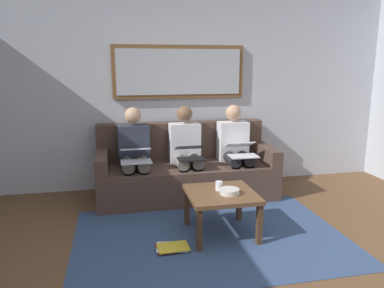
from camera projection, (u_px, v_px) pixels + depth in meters
The scene contains 14 objects.
wall_rear at pixel (178, 91), 5.03m from camera, with size 6.00×0.12×2.60m, color #B7BCC6.
area_rug at pixel (210, 237), 3.63m from camera, with size 2.60×1.80×0.01m, color #33476B.
couch at pixel (185, 171), 4.78m from camera, with size 2.20×0.90×0.90m.
framed_mirror at pixel (179, 72), 4.89m from camera, with size 1.74×0.05×0.69m.
coffee_table at pixel (221, 198), 3.62m from camera, with size 0.65×0.65×0.43m.
cup at pixel (219, 186), 3.66m from camera, with size 0.07×0.07×0.09m, color silver.
bowl at pixel (229, 191), 3.56m from camera, with size 0.19×0.19×0.05m, color beige.
person_left at pixel (235, 147), 4.78m from camera, with size 0.38×0.58×1.14m.
laptop_white at pixel (241, 150), 4.55m from camera, with size 0.34×0.38×0.17m.
person_middle at pixel (186, 149), 4.65m from camera, with size 0.38×0.58×1.14m.
laptop_black at pixel (190, 152), 4.41m from camera, with size 0.32×0.35×0.15m.
person_right at pixel (135, 152), 4.52m from camera, with size 0.38×0.58×1.14m.
laptop_silver at pixel (136, 155), 4.28m from camera, with size 0.35×0.36×0.15m.
magazine_stack at pixel (172, 247), 3.39m from camera, with size 0.31×0.25×0.03m.
Camera 1 is at (0.87, 2.40, 1.65)m, focal length 34.86 mm.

